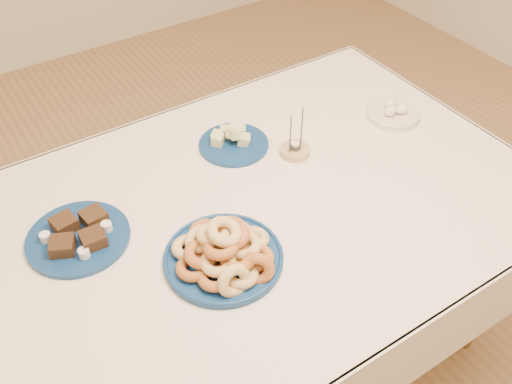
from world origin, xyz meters
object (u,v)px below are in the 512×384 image
melon_plate (233,139)px  egg_bowl (393,113)px  brownie_plate (78,236)px  donut_platter (224,253)px  candle_holder (295,150)px  dining_table (247,234)px

melon_plate → egg_bowl: bearing=-18.0°
brownie_plate → egg_bowl: bearing=-2.3°
donut_platter → candle_holder: bearing=32.3°
dining_table → egg_bowl: size_ratio=9.00×
candle_holder → egg_bowl: (0.39, -0.02, 0.00)m
egg_bowl → candle_holder: bearing=176.4°
melon_plate → brownie_plate: bearing=-167.1°
donut_platter → brownie_plate: 0.40m
melon_plate → candle_holder: 0.20m
brownie_plate → donut_platter: bearing=-44.4°
egg_bowl → donut_platter: bearing=-163.6°
dining_table → brownie_plate: (-0.43, 0.14, 0.12)m
dining_table → donut_platter: donut_platter is taller
dining_table → candle_holder: candle_holder is taller
dining_table → brownie_plate: brownie_plate is taller
donut_platter → brownie_plate: bearing=135.6°
donut_platter → candle_holder: (0.41, 0.26, -0.02)m
brownie_plate → melon_plate: bearing=12.9°
brownie_plate → egg_bowl: size_ratio=1.60×
dining_table → candle_holder: size_ratio=10.88×
donut_platter → brownie_plate: size_ratio=1.15×
melon_plate → candle_holder: candle_holder is taller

